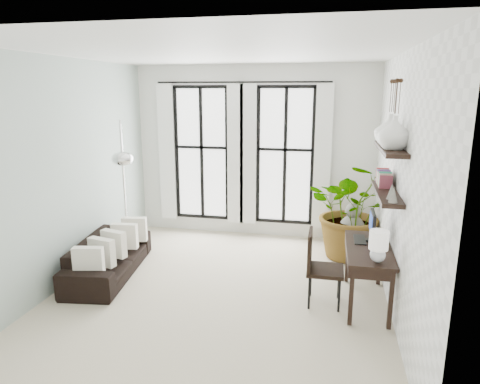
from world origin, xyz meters
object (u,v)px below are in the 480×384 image
(sofa, at_px, (109,257))
(desk, at_px, (369,252))
(desk_chair, at_px, (318,263))
(plant, at_px, (353,210))
(arc_lamp, at_px, (122,155))
(buddha, at_px, (352,234))

(sofa, distance_m, desk, 3.78)
(desk, bearing_deg, desk_chair, -173.16)
(plant, height_order, arc_lamp, arc_lamp)
(sofa, bearing_deg, arc_lamp, -21.09)
(buddha, bearing_deg, desk_chair, -105.61)
(sofa, height_order, arc_lamp, arc_lamp)
(desk, xyz_separation_m, desk_chair, (-0.62, -0.07, -0.17))
(desk_chair, distance_m, buddha, 1.87)
(desk, bearing_deg, sofa, 177.08)
(arc_lamp, bearing_deg, sofa, -103.59)
(plant, relative_size, arc_lamp, 0.71)
(desk, distance_m, buddha, 1.76)
(buddha, bearing_deg, arc_lamp, -162.61)
(plant, bearing_deg, sofa, -157.71)
(desk_chair, distance_m, arc_lamp, 3.33)
(buddha, bearing_deg, plant, -92.31)
(desk, distance_m, desk_chair, 0.65)
(desk_chair, bearing_deg, buddha, 74.46)
(desk, relative_size, desk_chair, 1.34)
(sofa, relative_size, plant, 1.18)
(sofa, distance_m, plant, 3.95)
(sofa, relative_size, buddha, 2.11)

